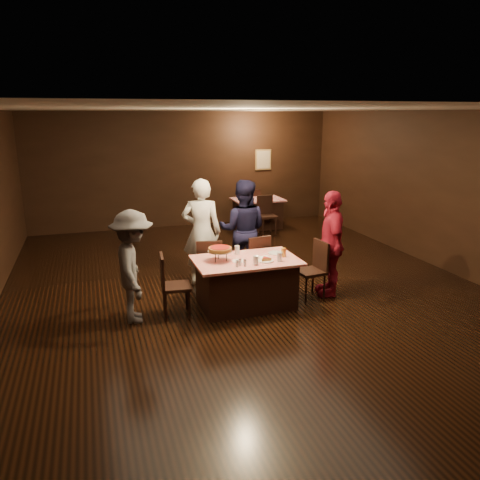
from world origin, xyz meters
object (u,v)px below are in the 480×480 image
(diner_grey_knit, at_px, (133,267))
(diner_red_shirt, at_px, (331,243))
(diner_white_jacket, at_px, (202,232))
(main_table, at_px, (246,283))
(pizza_stand, at_px, (220,249))
(chair_back_near, at_px, (267,215))
(glass_amber, at_px, (284,252))
(chair_end_right, at_px, (310,270))
(chair_back_far, at_px, (250,206))
(glass_front_right, at_px, (280,257))
(diner_navy_hoodie, at_px, (243,230))
(chair_end_left, at_px, (176,285))
(chair_far_right, at_px, (254,261))
(plate_empty, at_px, (276,253))
(back_table, at_px, (258,213))
(glass_front_left, at_px, (256,260))
(glass_back, at_px, (237,250))
(chair_far_left, at_px, (209,265))

(diner_grey_knit, relative_size, diner_red_shirt, 0.94)
(diner_white_jacket, bearing_deg, main_table, 127.27)
(main_table, bearing_deg, pizza_stand, 172.87)
(chair_back_near, xyz_separation_m, glass_amber, (-1.37, -4.24, 0.37))
(chair_end_right, height_order, chair_back_far, same)
(diner_grey_knit, relative_size, glass_front_right, 11.74)
(diner_navy_hoodie, bearing_deg, glass_amber, 124.43)
(glass_front_right, bearing_deg, chair_back_near, 71.07)
(chair_end_left, xyz_separation_m, diner_red_shirt, (2.59, 0.07, 0.40))
(diner_grey_knit, bearing_deg, chair_far_right, -67.27)
(diner_navy_hoodie, relative_size, glass_front_right, 12.97)
(chair_back_far, distance_m, plate_empty, 5.53)
(chair_end_right, height_order, glass_amber, chair_end_right)
(back_table, xyz_separation_m, plate_empty, (-1.42, -4.74, 0.39))
(chair_end_right, distance_m, diner_red_shirt, 0.57)
(glass_front_left, height_order, glass_back, same)
(pizza_stand, relative_size, glass_front_right, 2.71)
(chair_end_left, height_order, diner_navy_hoodie, diner_navy_hoodie)
(chair_end_right, relative_size, diner_white_jacket, 0.51)
(chair_far_right, height_order, chair_end_left, same)
(main_table, height_order, pizza_stand, pizza_stand)
(chair_end_right, height_order, glass_back, chair_end_right)
(chair_far_right, bearing_deg, glass_back, 34.89)
(chair_end_right, bearing_deg, glass_amber, -90.05)
(diner_grey_knit, bearing_deg, chair_far_left, -56.99)
(pizza_stand, height_order, glass_front_right, pizza_stand)
(diner_navy_hoodie, xyz_separation_m, pizza_stand, (-0.77, -1.22, 0.04))
(chair_far_left, bearing_deg, chair_end_right, 165.58)
(chair_end_left, xyz_separation_m, glass_front_right, (1.55, -0.25, 0.37))
(chair_end_right, relative_size, diner_grey_knit, 0.58)
(chair_end_left, xyz_separation_m, chair_end_right, (2.20, 0.00, 0.00))
(chair_far_right, bearing_deg, chair_end_right, 122.92)
(chair_back_near, height_order, diner_grey_knit, diner_grey_knit)
(diner_red_shirt, bearing_deg, plate_empty, -77.07)
(main_table, distance_m, plate_empty, 0.69)
(chair_back_far, xyz_separation_m, pizza_stand, (-2.37, -5.44, 0.48))
(back_table, xyz_separation_m, pizza_stand, (-2.37, -4.84, 0.57))
(main_table, height_order, chair_far_left, chair_far_left)
(chair_back_near, bearing_deg, glass_amber, -107.61)
(chair_back_far, bearing_deg, main_table, 63.77)
(pizza_stand, relative_size, glass_amber, 2.71)
(chair_far_left, xyz_separation_m, chair_back_near, (2.37, 3.44, 0.00))
(chair_far_right, bearing_deg, diner_red_shirt, 138.18)
(back_table, distance_m, chair_far_right, 4.43)
(diner_white_jacket, bearing_deg, glass_front_left, 125.50)
(glass_front_right, bearing_deg, pizza_stand, 160.56)
(diner_navy_hoodie, relative_size, glass_front_left, 12.97)
(chair_far_left, bearing_deg, glass_front_left, 125.34)
(back_table, height_order, chair_end_right, chair_end_right)
(chair_end_left, distance_m, diner_grey_knit, 0.69)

